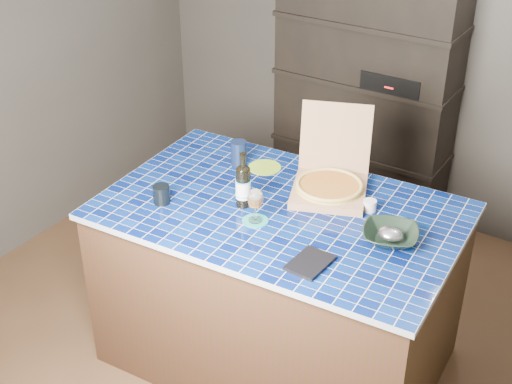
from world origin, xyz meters
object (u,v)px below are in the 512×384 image
Objects in this scene: pizza_box at (330,183)px; kitchen_island at (279,285)px; dvd_case at (310,263)px; wine_glass at (255,199)px; bowl at (390,235)px; mead_bottle at (243,185)px.

kitchen_island is at bearing -137.58° from pizza_box.
dvd_case is (0.35, -0.33, 0.49)m from kitchen_island.
bowl is at bearing 17.61° from wine_glass.
kitchen_island is 6.23× the size of mead_bottle.
wine_glass is (0.13, -0.09, 0.01)m from mead_bottle.
kitchen_island is 0.77m from bowl.
kitchen_island is 7.08× the size of bowl.
bowl is (0.57, 0.03, 0.51)m from kitchen_island.
wine_glass is 0.84× the size of dvd_case.
pizza_box is 2.16× the size of bowl.
kitchen_island is 0.68m from dvd_case.
bowl is (0.61, 0.19, -0.09)m from wine_glass.
dvd_case is at bearing -26.18° from mead_bottle.
pizza_box is 2.65× the size of dvd_case.
pizza_box is 0.64m from dvd_case.
kitchen_island is at bearing 140.08° from dvd_case.
mead_bottle reaches higher than bowl.
wine_glass reaches higher than kitchen_island.
kitchen_island is 0.62m from mead_bottle.
pizza_box is 1.90× the size of mead_bottle.
dvd_case is (0.39, -0.16, -0.12)m from wine_glass.
pizza_box reaches higher than bowl.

